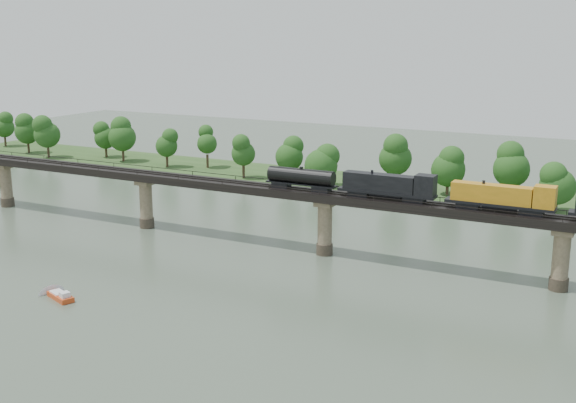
% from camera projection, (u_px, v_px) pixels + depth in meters
% --- Properties ---
extents(ground, '(400.00, 400.00, 0.00)m').
position_uv_depth(ground, '(239.00, 310.00, 104.34)').
color(ground, '#3C4B3B').
rests_on(ground, ground).
extents(far_bank, '(300.00, 24.00, 1.60)m').
position_uv_depth(far_bank, '(417.00, 191.00, 177.66)').
color(far_bank, '#28461C').
rests_on(far_bank, ground).
extents(bridge, '(236.00, 30.00, 11.50)m').
position_uv_depth(bridge, '(325.00, 225.00, 129.02)').
color(bridge, '#473A2D').
rests_on(bridge, ground).
extents(bridge_superstructure, '(220.00, 4.90, 0.75)m').
position_uv_depth(bridge_superstructure, '(325.00, 191.00, 127.55)').
color(bridge_superstructure, black).
rests_on(bridge_superstructure, bridge).
extents(far_treeline, '(289.06, 17.54, 13.60)m').
position_uv_depth(far_treeline, '(380.00, 159.00, 175.59)').
color(far_treeline, '#382619').
rests_on(far_treeline, far_bank).
extents(freight_train, '(69.05, 2.69, 4.75)m').
position_uv_depth(freight_train, '(461.00, 193.00, 116.36)').
color(freight_train, black).
rests_on(freight_train, bridge).
extents(motorboat, '(5.76, 3.75, 1.52)m').
position_uv_depth(motorboat, '(61.00, 296.00, 108.40)').
color(motorboat, '#C63F16').
rests_on(motorboat, ground).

